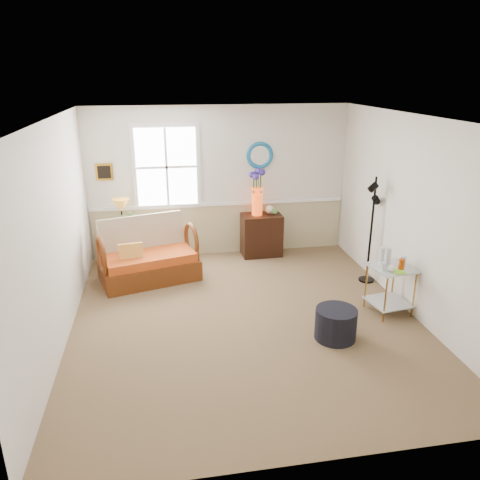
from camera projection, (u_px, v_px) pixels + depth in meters
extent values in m
cube|color=brown|center=(245.00, 319.00, 6.23)|extent=(4.50, 5.00, 0.01)
cube|color=white|center=(246.00, 118.00, 5.35)|extent=(4.50, 5.00, 0.01)
cube|color=silver|center=(220.00, 182.00, 8.11)|extent=(4.50, 0.01, 2.60)
cube|color=silver|center=(307.00, 328.00, 3.47)|extent=(4.50, 0.01, 2.60)
cube|color=silver|center=(56.00, 236.00, 5.43)|extent=(0.01, 5.00, 2.60)
cube|color=silver|center=(414.00, 217.00, 6.15)|extent=(0.01, 5.00, 2.60)
cube|color=tan|center=(221.00, 229.00, 8.38)|extent=(4.46, 0.02, 0.90)
cube|color=white|center=(220.00, 204.00, 8.21)|extent=(4.46, 0.04, 0.06)
cube|color=#B67C1D|center=(104.00, 172.00, 7.70)|extent=(0.28, 0.03, 0.28)
torus|color=#1A92C0|center=(260.00, 155.00, 8.05)|extent=(0.47, 0.07, 0.47)
imported|color=#4F7A40|center=(131.00, 222.00, 7.74)|extent=(0.40, 0.42, 0.28)
cylinder|color=black|center=(336.00, 324.00, 5.72)|extent=(0.56, 0.56, 0.39)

